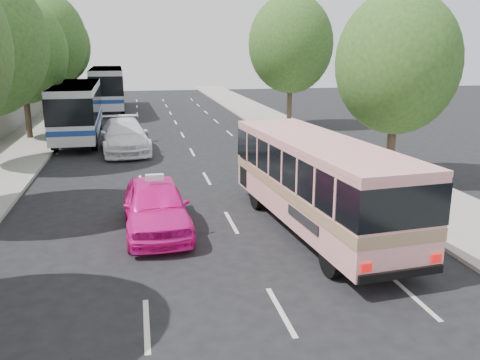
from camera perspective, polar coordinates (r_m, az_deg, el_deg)
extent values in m
plane|color=black|center=(13.07, -2.15, -10.77)|extent=(120.00, 120.00, 0.00)
cube|color=#9E998E|center=(32.82, -22.95, 3.72)|extent=(4.00, 90.00, 0.15)
cube|color=#9E998E|center=(33.77, 6.65, 5.03)|extent=(4.00, 90.00, 0.12)
cylinder|color=#38281E|center=(34.55, -22.75, 7.05)|extent=(0.36, 0.36, 3.50)
ellipsoid|color=#284C1B|center=(34.33, -23.37, 13.13)|extent=(5.52, 5.52, 6.35)
sphere|color=#284C1B|center=(33.98, -22.98, 15.04)|extent=(3.59, 3.59, 3.59)
cylinder|color=#38281E|center=(42.34, -20.63, 8.76)|extent=(0.36, 0.36, 3.99)
ellipsoid|color=#284C1B|center=(42.20, -21.15, 14.43)|extent=(6.30, 6.30, 7.24)
sphere|color=#284C1B|center=(41.88, -20.82, 16.20)|extent=(4.09, 4.09, 4.09)
cylinder|color=#38281E|center=(50.27, -19.46, 9.48)|extent=(0.36, 0.36, 3.72)
ellipsoid|color=#284C1B|center=(50.14, -19.85, 13.94)|extent=(5.88, 5.88, 6.76)
sphere|color=#284C1B|center=(49.80, -19.55, 15.32)|extent=(3.82, 3.82, 3.82)
cylinder|color=#38281E|center=(22.67, 16.61, 3.85)|extent=(0.36, 0.36, 3.23)
ellipsoid|color=#284C1B|center=(22.33, 17.25, 12.45)|extent=(5.10, 5.10, 5.87)
sphere|color=#284C1B|center=(22.26, 18.76, 14.96)|extent=(3.32, 3.31, 3.31)
cylinder|color=#38281E|center=(37.47, 5.57, 8.83)|extent=(0.36, 0.36, 3.80)
ellipsoid|color=#284C1B|center=(37.29, 5.73, 14.96)|extent=(6.00, 6.00, 6.90)
sphere|color=#284C1B|center=(37.15, 6.53, 16.79)|extent=(3.90, 3.90, 3.90)
cube|color=pink|center=(15.76, 8.60, 0.13)|extent=(3.13, 9.34, 2.46)
cube|color=#9E7A59|center=(15.84, 8.57, -0.87)|extent=(3.17, 9.36, 0.32)
cube|color=black|center=(15.66, 8.67, 1.72)|extent=(3.18, 9.38, 1.01)
cube|color=pink|center=(15.52, 8.76, 4.26)|extent=(3.15, 9.36, 0.15)
cylinder|color=black|center=(18.19, 1.93, -1.78)|extent=(0.36, 0.97, 0.95)
cylinder|color=black|center=(18.89, 7.67, -1.28)|extent=(0.36, 0.97, 0.95)
cylinder|color=black|center=(13.08, 10.24, -8.69)|extent=(0.36, 0.97, 0.95)
cylinder|color=black|center=(14.05, 17.58, -7.49)|extent=(0.36, 0.97, 0.95)
imported|color=#F9159C|center=(16.06, -9.44, -2.87)|extent=(2.14, 4.95, 1.66)
imported|color=white|center=(28.99, -12.85, 4.86)|extent=(3.04, 6.33, 1.78)
cube|color=silver|center=(33.76, -17.75, 7.75)|extent=(2.76, 11.57, 2.93)
cube|color=black|center=(33.72, -17.80, 8.35)|extent=(2.81, 11.60, 1.44)
cube|color=navy|center=(33.85, -17.65, 6.50)|extent=(2.80, 11.59, 0.29)
cube|color=silver|center=(33.64, -17.94, 10.11)|extent=(2.78, 11.59, 0.13)
cylinder|color=black|center=(37.64, -18.80, 6.05)|extent=(0.34, 1.06, 1.06)
cylinder|color=black|center=(37.48, -15.52, 6.26)|extent=(0.34, 1.06, 1.06)
cylinder|color=black|center=(30.10, -20.14, 3.98)|extent=(0.34, 1.06, 1.06)
cylinder|color=black|center=(29.91, -16.06, 4.24)|extent=(0.34, 1.06, 1.06)
cube|color=silver|center=(49.36, -14.68, 10.17)|extent=(3.17, 12.91, 3.26)
cube|color=black|center=(49.33, -14.71, 10.63)|extent=(3.22, 12.95, 1.60)
cube|color=navy|center=(49.42, -14.61, 9.21)|extent=(3.21, 12.94, 0.32)
cube|color=silver|center=(49.28, -14.79, 11.97)|extent=(3.19, 12.93, 0.15)
cylinder|color=black|center=(53.57, -15.81, 8.65)|extent=(0.38, 1.19, 1.18)
cylinder|color=black|center=(53.53, -13.19, 8.81)|extent=(0.38, 1.19, 1.18)
cylinder|color=black|center=(45.07, -16.18, 7.61)|extent=(0.38, 1.19, 1.18)
cylinder|color=black|center=(45.02, -13.07, 7.80)|extent=(0.38, 1.19, 1.18)
cube|color=silver|center=(15.82, -9.58, 0.31)|extent=(0.56, 0.20, 0.18)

